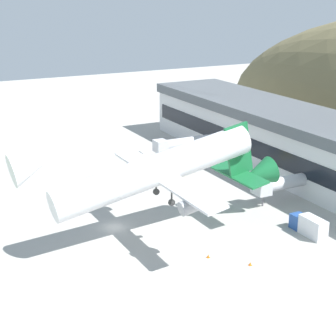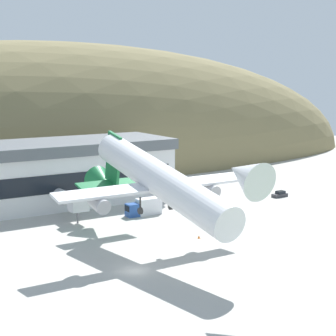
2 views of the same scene
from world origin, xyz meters
name	(u,v)px [view 1 (image 1 of 2)]	position (x,y,z in m)	size (l,w,h in m)	color
ground_plane	(114,227)	(0.00, 0.00, 0.00)	(351.41, 351.41, 0.00)	#ADAAA3
terminal_building	(285,135)	(-13.96, 48.63, 7.87)	(94.13, 19.94, 13.94)	silver
jetway_0	(181,143)	(-31.42, 30.54, 3.99)	(3.38, 15.69, 5.43)	silver
jetway_1	(277,184)	(3.76, 32.69, 3.99)	(3.38, 11.66, 5.43)	silver
cargo_airplane	(160,171)	(7.31, 5.41, 11.78)	(33.95, 47.65, 13.88)	silver
service_car_1	(138,156)	(-36.72, 21.36, 0.62)	(4.26, 1.84, 1.50)	#B21E1E
fuel_truck	(171,166)	(-22.74, 23.40, 1.50)	(7.21, 2.64, 3.13)	gold
box_truck	(309,226)	(18.11, 28.59, 1.60)	(7.71, 2.35, 3.39)	#264C99
traffic_cone_0	(250,264)	(22.84, 13.04, 0.28)	(0.52, 0.52, 0.58)	orange
traffic_cone_1	(208,256)	(17.68, 8.69, 0.28)	(0.52, 0.52, 0.58)	orange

